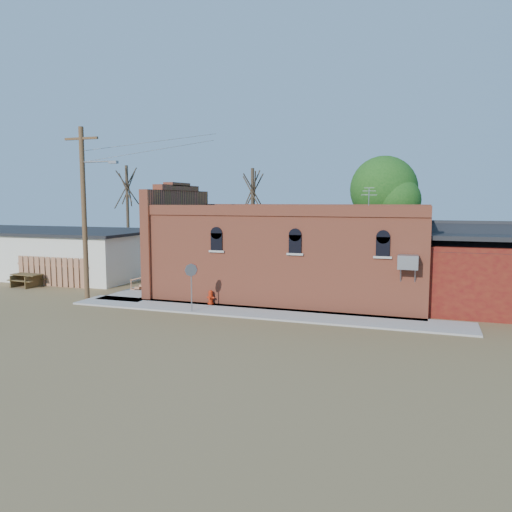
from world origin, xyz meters
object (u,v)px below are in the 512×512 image
(brick_bar, at_px, (287,254))
(picnic_table, at_px, (27,278))
(fire_hydrant, at_px, (211,297))
(stop_sign, at_px, (191,275))
(trash_barrel, at_px, (177,279))
(utility_pole, at_px, (85,209))

(brick_bar, xyz_separation_m, picnic_table, (-15.75, -2.29, -1.83))
(fire_hydrant, relative_size, stop_sign, 0.31)
(stop_sign, height_order, trash_barrel, stop_sign)
(brick_bar, xyz_separation_m, utility_pole, (-9.79, -4.29, 2.43))
(stop_sign, height_order, picnic_table, stop_sign)
(fire_hydrant, distance_m, stop_sign, 2.28)
(stop_sign, xyz_separation_m, trash_barrel, (-3.87, 5.90, -1.31))
(brick_bar, height_order, utility_pole, utility_pole)
(stop_sign, bearing_deg, trash_barrel, 99.88)
(brick_bar, relative_size, picnic_table, 8.35)
(brick_bar, distance_m, picnic_table, 16.02)
(fire_hydrant, height_order, stop_sign, stop_sign)
(fire_hydrant, xyz_separation_m, picnic_table, (-12.83, 1.40, 0.09))
(trash_barrel, bearing_deg, stop_sign, -56.77)
(trash_barrel, bearing_deg, utility_pole, -121.19)
(stop_sign, distance_m, picnic_table, 13.14)
(stop_sign, bearing_deg, fire_hydrant, 61.67)
(fire_hydrant, distance_m, picnic_table, 12.91)
(stop_sign, bearing_deg, utility_pole, 146.51)
(utility_pole, relative_size, picnic_table, 4.58)
(fire_hydrant, relative_size, picnic_table, 0.36)
(utility_pole, height_order, picnic_table, utility_pole)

